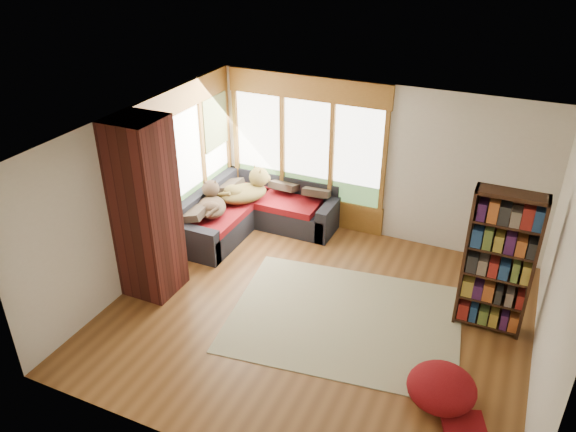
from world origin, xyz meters
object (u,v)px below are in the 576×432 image
Objects in this scene: brick_chimney at (146,209)px; dog_tan at (247,186)px; area_rug at (345,318)px; dog_brindle at (211,200)px; pouf at (442,387)px; bookshelf at (498,263)px; sectional_sofa at (248,215)px.

brick_chimney reaches higher than dog_tan.
area_rug is 3.57× the size of dog_brindle.
area_rug is 3.94× the size of pouf.
sectional_sofa is at bearing 166.89° from bookshelf.
brick_chimney is 2.63× the size of dog_tan.
sectional_sofa is 0.77m from dog_brindle.
dog_brindle is (-2.72, 1.10, 0.74)m from area_rug.
brick_chimney is 3.10m from area_rug.
sectional_sofa reaches higher than area_rug.
bookshelf is at bearing 79.26° from pouf.
area_rug is at bearing -89.78° from dog_tan.
bookshelf reaches higher than area_rug.
bookshelf is 4.51m from dog_brindle.
dog_brindle is at bearing 157.96° from area_rug.
bookshelf is 2.55× the size of pouf.
dog_tan is (-0.06, 0.12, 0.48)m from sectional_sofa.
brick_chimney is at bearing 173.28° from pouf.
sectional_sofa is at bearing -69.84° from dog_brindle.
pouf is at bearing -6.72° from brick_chimney.
pouf is 4.68m from dog_brindle.
sectional_sofa is at bearing 77.71° from brick_chimney.
sectional_sofa is 4.26m from bookshelf.
dog_tan is (-2.39, 1.72, 0.78)m from area_rug.
bookshelf is at bearing -68.51° from dog_tan.
dog_tan is at bearing -60.12° from dog_brindle.
brick_chimney reaches higher than pouf.
brick_chimney reaches higher than sectional_sofa.
brick_chimney reaches higher than bookshelf.
sectional_sofa is 2.84m from area_rug.
pouf is at bearing -88.72° from dog_tan.
sectional_sofa is 4.57m from pouf.
area_rug is 3.04m from dog_tan.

